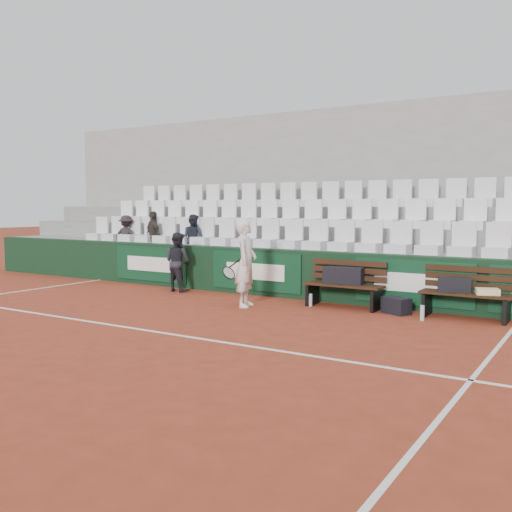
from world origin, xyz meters
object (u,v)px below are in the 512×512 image
Objects in this scene: sports_bag_ground at (396,306)px; tennis_player at (246,263)px; spectator_a at (126,220)px; water_bottle_near at (311,300)px; spectator_c at (193,220)px; bench_left at (343,296)px; ball_kid at (178,262)px; spectator_b at (153,218)px; sports_bag_right at (454,285)px; water_bottle_far at (422,313)px; bench_right at (465,306)px; sports_bag_left at (344,275)px.

sports_bag_ground is 2.89m from tennis_player.
sports_bag_ground is 7.90m from spectator_a.
water_bottle_near is 4.27m from spectator_c.
spectator_a is at bearing 159.25° from tennis_player.
bench_left is 1.13× the size of ball_kid.
bench_left is at bearing 27.63° from tennis_player.
sports_bag_ground is at bearing 154.91° from spectator_a.
spectator_b is at bearing 169.67° from bench_left.
sports_bag_right is 0.80m from water_bottle_far.
spectator_c is at bearing 145.60° from tennis_player.
water_bottle_far is at bearing -6.50° from water_bottle_near.
water_bottle_near is at bearing -174.32° from bench_right.
spectator_b is (-5.10, 1.23, 1.50)m from water_bottle_near.
spectator_b reaches higher than tennis_player.
sports_bag_ground is (1.07, -0.11, -0.46)m from sports_bag_left.
bench_left is 3.12× the size of sports_bag_ground.
sports_bag_right is 2.65m from water_bottle_near.
tennis_player reaches higher than water_bottle_near.
sports_bag_left is 1.17m from sports_bag_ground.
sports_bag_right is at bearing 177.11° from bench_right.
bench_left is at bearing 164.57° from water_bottle_far.
sports_bag_right is at bearing -172.29° from ball_kid.
sports_bag_left is at bearing 174.06° from sports_bag_ground.
sports_bag_ground is 1.97× the size of water_bottle_near.
tennis_player is at bearing 142.55° from spectator_c.
water_bottle_near is 2.22m from water_bottle_far.
sports_bag_right is 0.48× the size of spectator_a.
spectator_b reaches higher than bench_right.
water_bottle_near is (-0.57, -0.24, -0.49)m from sports_bag_left.
sports_bag_left is 0.55× the size of ball_kid.
ball_kid is at bearing -178.84° from sports_bag_right.
tennis_player is (-3.83, -0.94, 0.61)m from bench_right.
tennis_player is 1.44× the size of spectator_c.
spectator_c reaches higher than tennis_player.
sports_bag_ground reaches higher than water_bottle_near.
spectator_b is 1.06× the size of spectator_c.
tennis_player is at bearing -163.61° from sports_bag_ground.
sports_bag_right is 2.04× the size of water_bottle_far.
sports_bag_left is 2.80× the size of water_bottle_far.
bench_left is 2.19m from bench_right.
sports_bag_left is 0.44× the size of tennis_player.
spectator_c reaches higher than spectator_a.
spectator_c is (-0.40, 1.07, 0.92)m from ball_kid.
tennis_player is at bearing 177.52° from spectator_b.
bench_right is 1.33× the size of spectator_a.
bench_left is 2.03m from sports_bag_right.
ball_kid reaches higher than sports_bag_ground.
spectator_b is at bearing 154.91° from tennis_player.
spectator_a is (-8.84, 0.95, 1.34)m from bench_right.
water_bottle_far is (0.57, -0.38, -0.01)m from sports_bag_ground.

